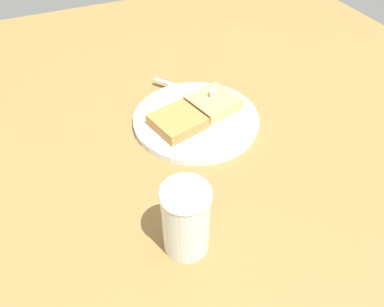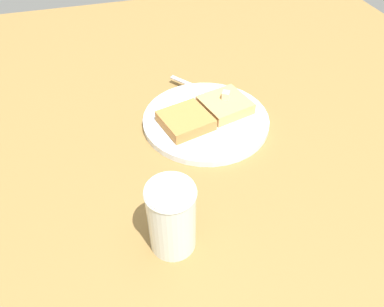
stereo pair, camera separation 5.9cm
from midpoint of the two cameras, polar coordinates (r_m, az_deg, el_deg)
table_surface at (r=74.24cm, az=5.74°, el=4.82°), size 123.76×123.76×2.48cm
plate at (r=71.26cm, az=4.49°, el=5.04°), size 23.78×23.78×1.29cm
toast_slice_left at (r=72.44cm, az=7.48°, el=7.12°), size 10.20×10.07×2.14cm
toast_slice_middle at (r=68.30cm, az=1.47°, el=4.94°), size 10.20×10.07×2.14cm
butter_pat_primary at (r=72.19cm, az=7.54°, el=8.72°), size 1.85×1.90×1.44cm
fork at (r=77.65cm, az=4.33°, el=9.36°), size 10.86×13.58×0.36cm
syrup_jar at (r=49.36cm, az=0.35°, el=-10.28°), size 6.57×6.57×11.05cm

